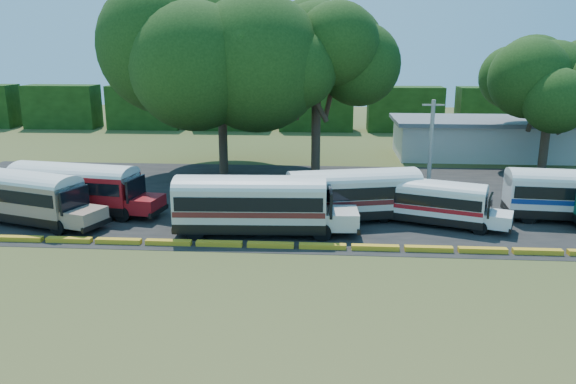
# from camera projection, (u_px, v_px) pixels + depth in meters

# --- Properties ---
(ground) EXTENTS (160.00, 160.00, 0.00)m
(ground) POSITION_uv_depth(u_px,v_px,m) (295.00, 254.00, 31.34)
(ground) COLOR #2C4617
(ground) RESTS_ON ground
(asphalt_strip) EXTENTS (64.00, 24.00, 0.02)m
(asphalt_strip) POSITION_uv_depth(u_px,v_px,m) (318.00, 198.00, 42.85)
(asphalt_strip) COLOR black
(asphalt_strip) RESTS_ON ground
(curb) EXTENTS (53.70, 0.45, 0.30)m
(curb) POSITION_uv_depth(u_px,v_px,m) (296.00, 246.00, 32.27)
(curb) COLOR yellow
(curb) RESTS_ON ground
(terminal_building) EXTENTS (19.00, 9.00, 4.00)m
(terminal_building) POSITION_uv_depth(u_px,v_px,m) (485.00, 138.00, 58.52)
(terminal_building) COLOR beige
(terminal_building) RESTS_ON ground
(treeline_backdrop) EXTENTS (130.00, 4.00, 6.00)m
(treeline_backdrop) POSITION_uv_depth(u_px,v_px,m) (316.00, 108.00, 76.92)
(treeline_backdrop) COLOR black
(treeline_backdrop) RESTS_ON ground
(bus_beige) EXTENTS (10.86, 5.70, 3.48)m
(bus_beige) POSITION_uv_depth(u_px,v_px,m) (22.00, 194.00, 36.42)
(bus_beige) COLOR black
(bus_beige) RESTS_ON ground
(bus_red) EXTENTS (10.98, 4.31, 3.52)m
(bus_red) POSITION_uv_depth(u_px,v_px,m) (78.00, 185.00, 38.52)
(bus_red) COLOR black
(bus_red) RESTS_ON ground
(bus_cream_west) EXTENTS (11.35, 3.31, 3.69)m
(bus_cream_west) POSITION_uv_depth(u_px,v_px,m) (254.00, 202.00, 34.19)
(bus_cream_west) COLOR black
(bus_cream_west) RESTS_ON ground
(bus_cream_east) EXTENTS (10.86, 5.03, 3.47)m
(bus_cream_east) POSITION_uv_depth(u_px,v_px,m) (357.00, 192.00, 36.98)
(bus_cream_east) COLOR black
(bus_cream_east) RESTS_ON ground
(bus_white_red) EXTENTS (9.18, 5.17, 2.95)m
(bus_white_red) POSITION_uv_depth(u_px,v_px,m) (430.00, 199.00, 36.30)
(bus_white_red) COLOR black
(bus_white_red) RESTS_ON ground
(tree_west) EXTENTS (14.72, 14.72, 16.70)m
(tree_west) POSITION_uv_depth(u_px,v_px,m) (220.00, 46.00, 48.58)
(tree_west) COLOR #3A2D1D
(tree_west) RESTS_ON ground
(tree_center) EXTENTS (10.61, 10.61, 15.03)m
(tree_center) POSITION_uv_depth(u_px,v_px,m) (317.00, 49.00, 47.86)
(tree_center) COLOR #3A2D1D
(tree_center) RESTS_ON ground
(tree_east) EXTENTS (9.75, 9.75, 11.85)m
(tree_east) POSITION_uv_depth(u_px,v_px,m) (552.00, 81.00, 50.42)
(tree_east) COLOR #3A2D1D
(tree_east) RESTS_ON ground
(utility_pole) EXTENTS (1.60, 0.30, 7.50)m
(utility_pole) POSITION_uv_depth(u_px,v_px,m) (431.00, 149.00, 41.69)
(utility_pole) COLOR gray
(utility_pole) RESTS_ON ground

